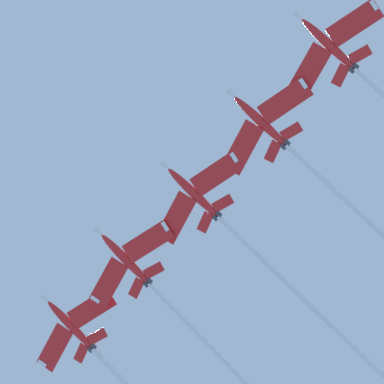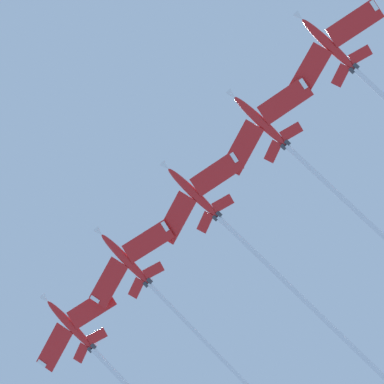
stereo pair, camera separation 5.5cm
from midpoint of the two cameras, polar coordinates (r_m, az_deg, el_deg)
jet_inner_left at (r=147.24m, az=8.38°, el=0.91°), size 59.27×20.13×21.08m
jet_centre at (r=150.34m, az=2.90°, el=-2.76°), size 50.12×20.13×17.73m
jet_inner_right at (r=154.82m, az=-2.22°, el=-6.54°), size 50.66×20.09×17.95m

